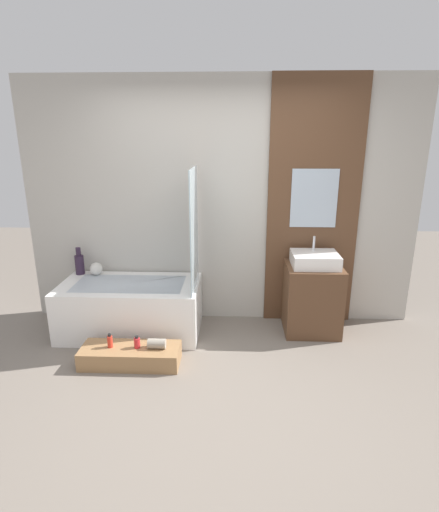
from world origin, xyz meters
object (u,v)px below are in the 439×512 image
(bathtub, at_px, (131,308))
(bottle_soap_secondary, at_px, (137,342))
(wooden_step_bench, at_px, (131,356))
(vase_round_light, at_px, (96,269))
(sink, at_px, (315,260))
(vase_tall_dark, at_px, (80,263))
(bottle_soap_primary, at_px, (110,341))

(bathtub, bearing_deg, bottle_soap_secondary, -71.43)
(wooden_step_bench, distance_m, vase_round_light, 1.19)
(wooden_step_bench, bearing_deg, bathtub, 102.95)
(vase_round_light, bearing_deg, sink, -3.87)
(bathtub, distance_m, bottle_soap_secondary, 0.67)
(bathtub, height_order, sink, sink)
(vase_tall_dark, relative_size, vase_round_light, 2.19)
(vase_tall_dark, height_order, vase_round_light, vase_tall_dark)
(sink, relative_size, vase_tall_dark, 1.55)
(vase_tall_dark, relative_size, bottle_soap_primary, 2.26)
(bathtub, bearing_deg, wooden_step_bench, -77.05)
(bathtub, height_order, bottle_soap_secondary, bathtub)
(bathtub, relative_size, bottle_soap_secondary, 12.22)
(wooden_step_bench, xyz_separation_m, bottle_soap_primary, (-0.18, 0.00, 0.14))
(sink, distance_m, vase_tall_dark, 2.53)
(sink, xyz_separation_m, bottle_soap_secondary, (-1.69, -0.74, -0.58))
(bottle_soap_secondary, bearing_deg, sink, 23.55)
(wooden_step_bench, xyz_separation_m, vase_round_light, (-0.57, 0.89, 0.53))
(bathtub, distance_m, bottle_soap_primary, 0.64)
(wooden_step_bench, bearing_deg, bottle_soap_primary, 180.00)
(bathtub, bearing_deg, vase_tall_dark, 155.55)
(bathtub, distance_m, vase_round_light, 0.60)
(sink, bearing_deg, wooden_step_bench, -157.26)
(wooden_step_bench, distance_m, bottle_soap_primary, 0.23)
(bathtub, xyz_separation_m, bottle_soap_primary, (-0.03, -0.63, -0.05))
(wooden_step_bench, xyz_separation_m, bottle_soap_secondary, (0.07, -0.00, 0.14))
(vase_round_light, relative_size, bottle_soap_secondary, 1.18)
(wooden_step_bench, xyz_separation_m, vase_tall_dark, (-0.76, 0.91, 0.58))
(vase_tall_dark, height_order, bottle_soap_secondary, vase_tall_dark)
(sink, bearing_deg, bottle_soap_secondary, -156.45)
(vase_round_light, height_order, bottle_soap_secondary, vase_round_light)
(bathtub, xyz_separation_m, wooden_step_bench, (0.15, -0.63, -0.19))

